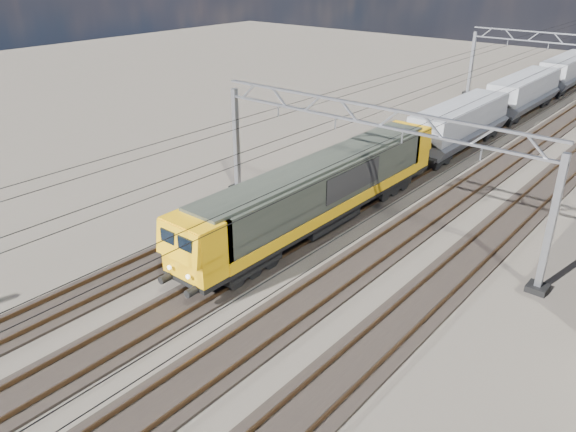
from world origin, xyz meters
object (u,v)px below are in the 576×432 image
Objects in this scene: hopper_wagon_third at (568,70)px; catenary_gantry_mid at (365,165)px; catenary_gantry_far at (566,68)px; locomotive at (322,189)px; hopper_wagon_mid at (524,91)px; hopper_wagon_lead at (460,123)px.

catenary_gantry_mid is at bearing -87.46° from hopper_wagon_third.
catenary_gantry_far is 37.09m from locomotive.
hopper_wagon_mid is 14.20m from hopper_wagon_third.
catenary_gantry_mid is at bearing -83.17° from hopper_wagon_lead.
locomotive is 1.62× the size of hopper_wagon_lead.
hopper_wagon_third is at bearing 92.54° from catenary_gantry_mid.
hopper_wagon_mid is at bearing -111.40° from catenary_gantry_far.
catenary_gantry_mid reaches higher than hopper_wagon_mid.
locomotive is at bearing -93.09° from catenary_gantry_far.
hopper_wagon_third is (0.00, 14.20, 0.00)m from hopper_wagon_mid.
hopper_wagon_lead and hopper_wagon_mid have the same top height.
hopper_wagon_lead is at bearing -90.00° from hopper_wagon_third.
catenary_gantry_mid reaches higher than hopper_wagon_third.
catenary_gantry_far reaches higher than hopper_wagon_lead.
hopper_wagon_mid is at bearing 90.00° from locomotive.
hopper_wagon_third is (-2.00, 9.09, -1.67)m from catenary_gantry_far.
catenary_gantry_mid reaches higher than hopper_wagon_lead.
locomotive is (-2.00, -1.00, -1.58)m from catenary_gantry_mid.
locomotive is at bearing -153.42° from catenary_gantry_mid.
hopper_wagon_mid is 1.00× the size of hopper_wagon_third.
catenary_gantry_far reaches higher than hopper_wagon_third.
hopper_wagon_mid is (-2.00, -5.11, -1.67)m from catenary_gantry_far.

